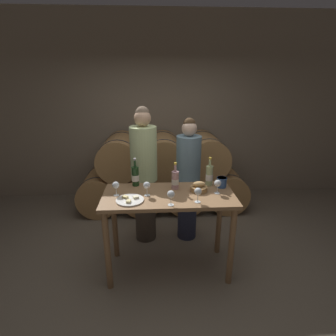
{
  "coord_description": "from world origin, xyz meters",
  "views": [
    {
      "loc": [
        -0.15,
        -2.55,
        2.13
      ],
      "look_at": [
        0.0,
        0.13,
        1.21
      ],
      "focal_mm": 28.0,
      "sensor_mm": 36.0,
      "label": 1
    }
  ],
  "objects_px": {
    "cheese_plate": "(130,200)",
    "wine_glass_right": "(198,192)",
    "wine_bottle_red": "(135,176)",
    "wine_glass_center": "(171,195)",
    "person_right": "(188,180)",
    "blue_crock": "(222,182)",
    "wine_glass_far_left": "(116,186)",
    "wine_bottle_white": "(209,175)",
    "wine_glass_left": "(147,186)",
    "tasting_table": "(169,207)",
    "bread_basket": "(199,187)",
    "wine_bottle_rose": "(175,180)",
    "wine_glass_far_right": "(218,184)",
    "person_left": "(144,175)"
  },
  "relations": [
    {
      "from": "blue_crock",
      "to": "wine_glass_far_left",
      "type": "bearing_deg",
      "value": -172.08
    },
    {
      "from": "bread_basket",
      "to": "wine_glass_right",
      "type": "distance_m",
      "value": 0.29
    },
    {
      "from": "wine_glass_center",
      "to": "wine_glass_far_right",
      "type": "xyz_separation_m",
      "value": [
        0.51,
        0.25,
        0.0
      ]
    },
    {
      "from": "blue_crock",
      "to": "wine_glass_far_left",
      "type": "xyz_separation_m",
      "value": [
        -1.16,
        -0.16,
        0.05
      ]
    },
    {
      "from": "wine_glass_left",
      "to": "wine_glass_right",
      "type": "bearing_deg",
      "value": -20.07
    },
    {
      "from": "cheese_plate",
      "to": "wine_glass_right",
      "type": "distance_m",
      "value": 0.69
    },
    {
      "from": "person_right",
      "to": "blue_crock",
      "type": "height_order",
      "value": "person_right"
    },
    {
      "from": "person_left",
      "to": "blue_crock",
      "type": "bearing_deg",
      "value": -28.77
    },
    {
      "from": "wine_bottle_white",
      "to": "wine_glass_center",
      "type": "distance_m",
      "value": 0.68
    },
    {
      "from": "wine_bottle_white",
      "to": "person_right",
      "type": "bearing_deg",
      "value": 114.02
    },
    {
      "from": "wine_glass_left",
      "to": "wine_bottle_red",
      "type": "bearing_deg",
      "value": 115.69
    },
    {
      "from": "tasting_table",
      "to": "wine_bottle_white",
      "type": "distance_m",
      "value": 0.6
    },
    {
      "from": "bread_basket",
      "to": "wine_glass_left",
      "type": "xyz_separation_m",
      "value": [
        -0.57,
        -0.09,
        0.07
      ]
    },
    {
      "from": "tasting_table",
      "to": "wine_glass_left",
      "type": "relative_size",
      "value": 9.11
    },
    {
      "from": "blue_crock",
      "to": "wine_glass_right",
      "type": "xyz_separation_m",
      "value": [
        -0.33,
        -0.37,
        0.05
      ]
    },
    {
      "from": "wine_bottle_rose",
      "to": "wine_glass_far_left",
      "type": "bearing_deg",
      "value": -166.77
    },
    {
      "from": "blue_crock",
      "to": "wine_glass_right",
      "type": "bearing_deg",
      "value": -132.3
    },
    {
      "from": "bread_basket",
      "to": "cheese_plate",
      "type": "distance_m",
      "value": 0.76
    },
    {
      "from": "wine_bottle_red",
      "to": "wine_bottle_rose",
      "type": "distance_m",
      "value": 0.46
    },
    {
      "from": "person_right",
      "to": "wine_glass_far_right",
      "type": "xyz_separation_m",
      "value": [
        0.23,
        -0.66,
        0.21
      ]
    },
    {
      "from": "wine_bottle_red",
      "to": "wine_glass_far_left",
      "type": "height_order",
      "value": "wine_bottle_red"
    },
    {
      "from": "cheese_plate",
      "to": "wine_glass_right",
      "type": "height_order",
      "value": "wine_glass_right"
    },
    {
      "from": "wine_bottle_rose",
      "to": "bread_basket",
      "type": "bearing_deg",
      "value": -17.6
    },
    {
      "from": "wine_bottle_red",
      "to": "person_right",
      "type": "bearing_deg",
      "value": 30.46
    },
    {
      "from": "wine_bottle_red",
      "to": "wine_glass_right",
      "type": "height_order",
      "value": "wine_bottle_red"
    },
    {
      "from": "tasting_table",
      "to": "wine_bottle_red",
      "type": "xyz_separation_m",
      "value": [
        -0.37,
        0.26,
        0.27
      ]
    },
    {
      "from": "blue_crock",
      "to": "wine_bottle_white",
      "type": "bearing_deg",
      "value": 151.76
    },
    {
      "from": "wine_bottle_white",
      "to": "wine_glass_right",
      "type": "bearing_deg",
      "value": -114.92
    },
    {
      "from": "tasting_table",
      "to": "wine_glass_far_right",
      "type": "distance_m",
      "value": 0.59
    },
    {
      "from": "wine_bottle_red",
      "to": "wine_glass_far_right",
      "type": "bearing_deg",
      "value": -16.95
    },
    {
      "from": "person_left",
      "to": "wine_glass_left",
      "type": "distance_m",
      "value": 0.69
    },
    {
      "from": "blue_crock",
      "to": "wine_bottle_rose",
      "type": "bearing_deg",
      "value": -178.63
    },
    {
      "from": "tasting_table",
      "to": "person_left",
      "type": "distance_m",
      "value": 0.72
    },
    {
      "from": "wine_bottle_rose",
      "to": "wine_glass_left",
      "type": "distance_m",
      "value": 0.35
    },
    {
      "from": "bread_basket",
      "to": "wine_glass_left",
      "type": "height_order",
      "value": "wine_glass_left"
    },
    {
      "from": "wine_glass_far_left",
      "to": "wine_bottle_white",
      "type": "bearing_deg",
      "value": 12.64
    },
    {
      "from": "blue_crock",
      "to": "wine_glass_left",
      "type": "distance_m",
      "value": 0.86
    },
    {
      "from": "wine_glass_right",
      "to": "wine_glass_far_right",
      "type": "bearing_deg",
      "value": 39.05
    },
    {
      "from": "wine_bottle_white",
      "to": "wine_glass_left",
      "type": "bearing_deg",
      "value": -160.61
    },
    {
      "from": "bread_basket",
      "to": "wine_glass_far_right",
      "type": "xyz_separation_m",
      "value": [
        0.19,
        -0.08,
        0.07
      ]
    },
    {
      "from": "tasting_table",
      "to": "wine_glass_far_left",
      "type": "height_order",
      "value": "wine_glass_far_left"
    },
    {
      "from": "bread_basket",
      "to": "wine_glass_far_left",
      "type": "distance_m",
      "value": 0.89
    },
    {
      "from": "tasting_table",
      "to": "bread_basket",
      "type": "relative_size",
      "value": 7.62
    },
    {
      "from": "wine_bottle_rose",
      "to": "person_right",
      "type": "bearing_deg",
      "value": 67.1
    },
    {
      "from": "wine_bottle_red",
      "to": "wine_glass_center",
      "type": "height_order",
      "value": "wine_bottle_red"
    },
    {
      "from": "wine_bottle_red",
      "to": "cheese_plate",
      "type": "relative_size",
      "value": 1.16
    },
    {
      "from": "person_right",
      "to": "wine_glass_left",
      "type": "relative_size",
      "value": 10.83
    },
    {
      "from": "tasting_table",
      "to": "wine_bottle_rose",
      "type": "distance_m",
      "value": 0.31
    },
    {
      "from": "cheese_plate",
      "to": "wine_bottle_rose",
      "type": "bearing_deg",
      "value": 30.44
    },
    {
      "from": "person_right",
      "to": "bread_basket",
      "type": "bearing_deg",
      "value": -85.9
    }
  ]
}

